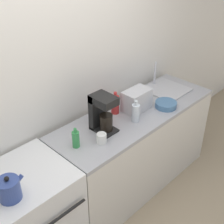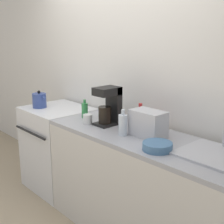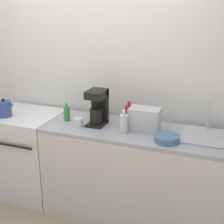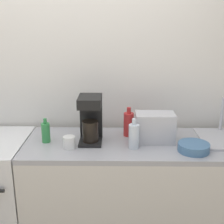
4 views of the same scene
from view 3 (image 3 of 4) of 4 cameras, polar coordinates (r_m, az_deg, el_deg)
The scene contains 13 objects.
ground_plane at distance 3.34m, azimuth -8.29°, elevation -18.81°, with size 12.00×12.00×0.00m, color tan.
wall_back at distance 3.35m, azimuth -3.61°, elevation 6.23°, with size 8.00×0.05×2.60m.
stove at distance 3.62m, azimuth -15.02°, elevation -7.20°, with size 0.70×0.68×0.94m.
counter_block at distance 3.11m, azimuth 5.02°, elevation -11.44°, with size 1.84×0.62×0.94m.
kettle at distance 3.42m, azimuth -19.11°, elevation 0.57°, with size 0.19×0.15×0.19m.
toaster at distance 2.87m, azimuth 5.98°, elevation -1.33°, with size 0.28×0.17×0.21m.
coffee_maker at distance 3.00m, azimuth -2.62°, elevation 1.11°, with size 0.16×0.22×0.34m.
sink_tray at distance 2.87m, azimuth 16.78°, elevation -4.08°, with size 0.41×0.42×0.28m.
bottle_clear at distance 2.81m, azimuth 2.16°, elevation -2.10°, with size 0.07×0.07×0.21m.
bottle_green at distance 3.14m, azimuth -8.26°, elevation -0.24°, with size 0.06×0.06×0.18m.
bottle_red at distance 3.03m, azimuth 3.10°, elevation -0.45°, with size 0.08×0.08×0.22m.
cup_white at distance 2.98m, azimuth -6.13°, elevation -1.90°, with size 0.08×0.08×0.09m.
bowl at distance 2.69m, azimuth 10.00°, elevation -4.76°, with size 0.21×0.21×0.06m.
Camera 3 is at (1.35, -2.28, 2.04)m, focal length 50.00 mm.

